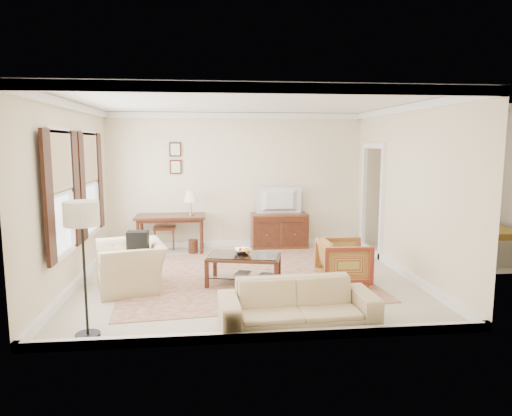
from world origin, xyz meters
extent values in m
cube|color=beige|center=(0.00, 0.00, 0.00)|extent=(5.50, 5.00, 0.01)
cube|color=white|center=(0.00, 0.00, 2.90)|extent=(5.50, 5.00, 0.01)
cube|color=#F5E7C7|center=(0.00, 2.50, 1.45)|extent=(5.50, 0.01, 2.90)
cube|color=#F5E7C7|center=(0.00, -2.50, 1.45)|extent=(5.50, 0.01, 2.90)
cube|color=#F5E7C7|center=(-2.75, 0.00, 1.45)|extent=(0.01, 5.00, 2.90)
cube|color=#F5E7C7|center=(2.75, 0.00, 1.45)|extent=(0.01, 5.00, 2.90)
cube|color=beige|center=(4.25, 1.15, 0.00)|extent=(3.00, 2.70, 0.01)
cube|color=maroon|center=(-0.04, 0.10, 0.01)|extent=(4.29, 3.78, 0.01)
cube|color=#4D2316|center=(-1.39, 2.04, 0.75)|extent=(1.42, 0.71, 0.05)
cylinder|color=#4D2316|center=(-2.02, 1.77, 0.36)|extent=(0.07, 0.07, 0.73)
cylinder|color=#4D2316|center=(-0.76, 1.77, 0.36)|extent=(0.07, 0.07, 0.73)
cylinder|color=#4D2316|center=(-2.02, 2.32, 0.36)|extent=(0.07, 0.07, 0.73)
cylinder|color=#4D2316|center=(-0.76, 2.32, 0.36)|extent=(0.07, 0.07, 0.73)
cube|color=brown|center=(0.91, 2.24, 0.37)|extent=(1.21, 0.47, 0.75)
imported|color=black|center=(0.91, 2.22, 1.21)|extent=(0.93, 0.53, 0.12)
cube|color=#4D2316|center=(-0.06, -0.29, 0.45)|extent=(1.26, 0.91, 0.04)
cube|color=silver|center=(-0.06, -0.29, 0.48)|extent=(1.19, 0.84, 0.01)
cube|color=silver|center=(-0.06, -0.29, 0.16)|extent=(1.17, 0.81, 0.02)
cube|color=#4D2316|center=(-0.65, -0.47, 0.22)|extent=(0.07, 0.07, 0.45)
cube|color=#4D2316|center=(0.40, -0.71, 0.22)|extent=(0.07, 0.07, 0.45)
cube|color=#4D2316|center=(-0.51, 0.13, 0.22)|extent=(0.07, 0.07, 0.45)
cube|color=#4D2316|center=(0.54, -0.12, 0.22)|extent=(0.07, 0.07, 0.45)
imported|color=silver|center=(-0.08, -0.21, 0.54)|extent=(0.42, 0.42, 0.10)
imported|color=brown|center=(-0.18, -0.28, 0.19)|extent=(0.27, 0.15, 0.38)
imported|color=brown|center=(0.18, -0.42, 0.18)|extent=(0.26, 0.15, 0.38)
imported|color=maroon|center=(1.53, -0.46, 0.39)|extent=(0.74, 0.79, 0.79)
imported|color=#CFB18C|center=(-1.82, -0.34, 0.49)|extent=(1.00, 1.27, 0.98)
cube|color=black|center=(-1.70, -0.34, 0.74)|extent=(0.30, 0.37, 0.40)
imported|color=#CFB18C|center=(0.47, -2.06, 0.38)|extent=(1.96, 0.66, 0.76)
cylinder|color=black|center=(-2.04, -2.13, 0.02)|extent=(0.29, 0.29, 0.04)
cylinder|color=black|center=(-2.04, -2.13, 0.69)|extent=(0.03, 0.03, 1.35)
cylinder|color=silver|center=(-2.04, -2.13, 1.46)|extent=(0.40, 0.40, 0.28)
camera|label=1|loc=(-0.61, -7.39, 2.25)|focal=32.00mm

